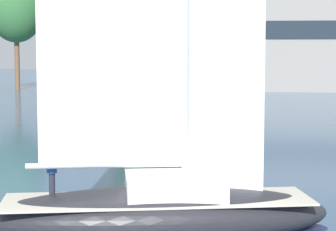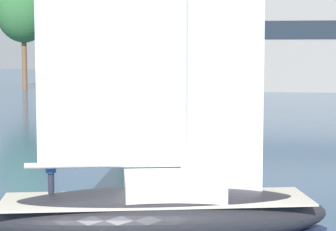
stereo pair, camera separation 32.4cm
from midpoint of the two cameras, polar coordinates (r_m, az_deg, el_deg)
name	(u,v)px [view 1 (the left image)]	position (r m, az deg, el deg)	size (l,w,h in m)	color
waterfront_building	(248,34)	(109.51, 6.88, 7.04)	(38.31, 15.21, 18.11)	gray
tree_shore_center	(143,0)	(100.55, -2.29, 10.02)	(9.75, 9.75, 20.07)	brown
tree_shore_right	(16,8)	(111.35, -13.18, 9.07)	(9.23, 9.23, 19.00)	brown
sailboat_main	(158,209)	(21.73, -1.29, -8.11)	(12.01, 5.71, 15.91)	#232328
sailboat_moored_mid_channel	(75,94)	(87.60, -8.17, 1.83)	(6.70, 1.88, 9.22)	#232328
channel_buoy	(165,147)	(39.32, -0.48, -2.78)	(0.87, 0.87, 1.61)	yellow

